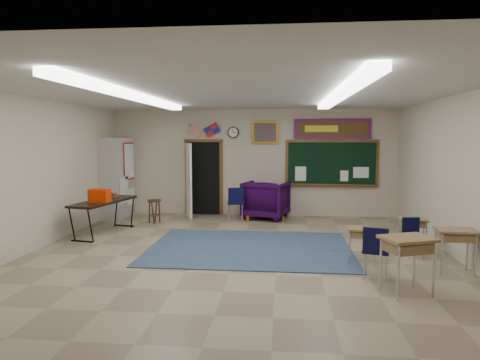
# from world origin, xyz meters

# --- Properties ---
(floor) EXTENTS (9.00, 9.00, 0.00)m
(floor) POSITION_xyz_m (0.00, 0.00, 0.00)
(floor) COLOR gray
(floor) RESTS_ON ground
(back_wall) EXTENTS (8.00, 0.04, 3.00)m
(back_wall) POSITION_xyz_m (0.00, 4.50, 1.50)
(back_wall) COLOR #C0B49B
(back_wall) RESTS_ON floor
(front_wall) EXTENTS (8.00, 0.04, 3.00)m
(front_wall) POSITION_xyz_m (0.00, -4.50, 1.50)
(front_wall) COLOR #C0B49B
(front_wall) RESTS_ON floor
(left_wall) EXTENTS (0.04, 9.00, 3.00)m
(left_wall) POSITION_xyz_m (-4.00, 0.00, 1.50)
(left_wall) COLOR #C0B49B
(left_wall) RESTS_ON floor
(right_wall) EXTENTS (0.04, 9.00, 3.00)m
(right_wall) POSITION_xyz_m (4.00, 0.00, 1.50)
(right_wall) COLOR #C0B49B
(right_wall) RESTS_ON floor
(ceiling) EXTENTS (8.00, 9.00, 0.04)m
(ceiling) POSITION_xyz_m (0.00, 0.00, 3.00)
(ceiling) COLOR silver
(ceiling) RESTS_ON back_wall
(area_rug) EXTENTS (4.00, 3.00, 0.02)m
(area_rug) POSITION_xyz_m (0.20, 0.80, 0.01)
(area_rug) COLOR #364B66
(area_rug) RESTS_ON floor
(fluorescent_strips) EXTENTS (3.86, 6.00, 0.10)m
(fluorescent_strips) POSITION_xyz_m (0.00, 0.00, 2.94)
(fluorescent_strips) COLOR white
(fluorescent_strips) RESTS_ON ceiling
(doorway) EXTENTS (1.10, 0.89, 2.16)m
(doorway) POSITION_xyz_m (-1.50, 4.35, 1.06)
(doorway) COLOR black
(doorway) RESTS_ON back_wall
(chalkboard) EXTENTS (2.55, 0.14, 1.30)m
(chalkboard) POSITION_xyz_m (2.20, 4.46, 1.46)
(chalkboard) COLOR brown
(chalkboard) RESTS_ON back_wall
(bulletin_board) EXTENTS (2.10, 0.05, 0.55)m
(bulletin_board) POSITION_xyz_m (2.20, 4.47, 2.45)
(bulletin_board) COLOR red
(bulletin_board) RESTS_ON back_wall
(framed_art_print) EXTENTS (0.75, 0.05, 0.65)m
(framed_art_print) POSITION_xyz_m (0.35, 4.47, 2.35)
(framed_art_print) COLOR #A1721F
(framed_art_print) RESTS_ON back_wall
(wall_clock) EXTENTS (0.32, 0.05, 0.32)m
(wall_clock) POSITION_xyz_m (-0.55, 4.47, 2.35)
(wall_clock) COLOR black
(wall_clock) RESTS_ON back_wall
(wall_flags) EXTENTS (1.16, 0.06, 0.70)m
(wall_flags) POSITION_xyz_m (-1.40, 4.44, 2.48)
(wall_flags) COLOR red
(wall_flags) RESTS_ON back_wall
(storage_cabinet) EXTENTS (0.59, 1.25, 2.20)m
(storage_cabinet) POSITION_xyz_m (-3.71, 3.85, 1.10)
(storage_cabinet) COLOR #A7A8A3
(storage_cabinet) RESTS_ON floor
(wingback_armchair) EXTENTS (1.37, 1.39, 1.03)m
(wingback_armchair) POSITION_xyz_m (0.40, 4.01, 0.52)
(wingback_armchair) COLOR black
(wingback_armchair) RESTS_ON floor
(student_chair_reading) EXTENTS (0.51, 0.51, 0.90)m
(student_chair_reading) POSITION_xyz_m (-0.40, 3.66, 0.45)
(student_chair_reading) COLOR black
(student_chair_reading) RESTS_ON floor
(student_chair_desk_a) EXTENTS (0.52, 0.52, 0.84)m
(student_chair_desk_a) POSITION_xyz_m (2.31, -0.81, 0.42)
(student_chair_desk_a) COLOR black
(student_chair_desk_a) RESTS_ON floor
(student_chair_desk_b) EXTENTS (0.41, 0.41, 0.72)m
(student_chair_desk_b) POSITION_xyz_m (3.26, 0.44, 0.36)
(student_chair_desk_b) COLOR black
(student_chair_desk_b) RESTS_ON floor
(student_desk_front_left) EXTENTS (0.60, 0.49, 0.63)m
(student_desk_front_left) POSITION_xyz_m (2.25, -0.02, 0.35)
(student_desk_front_left) COLOR #8E6542
(student_desk_front_left) RESTS_ON floor
(student_desk_front_right) EXTENTS (0.58, 0.47, 0.64)m
(student_desk_front_right) POSITION_xyz_m (3.40, 0.97, 0.36)
(student_desk_front_right) COLOR #8E6542
(student_desk_front_right) RESTS_ON floor
(student_desk_back_left) EXTENTS (0.83, 0.73, 0.82)m
(student_desk_back_left) POSITION_xyz_m (2.59, -1.48, 0.46)
(student_desk_back_left) COLOR #8E6542
(student_desk_back_left) RESTS_ON floor
(student_desk_back_right) EXTENTS (0.63, 0.49, 0.73)m
(student_desk_back_right) POSITION_xyz_m (3.65, -0.44, 0.41)
(student_desk_back_right) COLOR #8E6542
(student_desk_back_right) RESTS_ON floor
(folding_table) EXTENTS (0.97, 1.96, 1.07)m
(folding_table) POSITION_xyz_m (-3.23, 1.76, 0.43)
(folding_table) COLOR black
(folding_table) RESTS_ON floor
(wooden_stool) EXTENTS (0.34, 0.34, 0.61)m
(wooden_stool) POSITION_xyz_m (-2.45, 3.09, 0.31)
(wooden_stool) COLOR #462815
(wooden_stool) RESTS_ON floor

